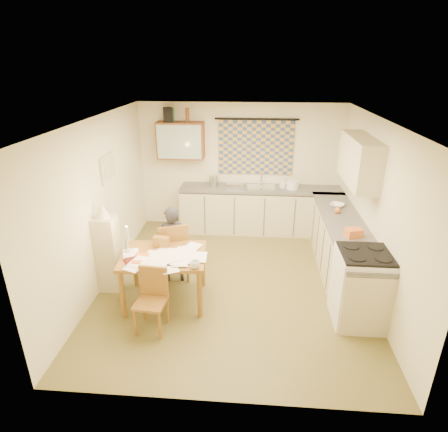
# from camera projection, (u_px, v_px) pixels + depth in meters

# --- Properties ---
(floor) EXTENTS (4.00, 4.50, 0.02)m
(floor) POSITION_uv_depth(u_px,v_px,m) (233.00, 282.00, 5.90)
(floor) COLOR brown
(floor) RESTS_ON ground
(ceiling) EXTENTS (4.00, 4.50, 0.02)m
(ceiling) POSITION_uv_depth(u_px,v_px,m) (235.00, 119.00, 4.93)
(ceiling) COLOR white
(ceiling) RESTS_ON floor
(wall_back) EXTENTS (4.00, 0.02, 2.50)m
(wall_back) POSITION_uv_depth(u_px,v_px,m) (240.00, 167.00, 7.49)
(wall_back) COLOR beige
(wall_back) RESTS_ON floor
(wall_front) EXTENTS (4.00, 0.02, 2.50)m
(wall_front) POSITION_uv_depth(u_px,v_px,m) (220.00, 301.00, 3.34)
(wall_front) COLOR beige
(wall_front) RESTS_ON floor
(wall_left) EXTENTS (0.02, 4.50, 2.50)m
(wall_left) POSITION_uv_depth(u_px,v_px,m) (99.00, 204.00, 5.56)
(wall_left) COLOR beige
(wall_left) RESTS_ON floor
(wall_right) EXTENTS (0.02, 4.50, 2.50)m
(wall_right) POSITION_uv_depth(u_px,v_px,m) (376.00, 212.00, 5.27)
(wall_right) COLOR beige
(wall_right) RESTS_ON floor
(window_blind) EXTENTS (1.45, 0.03, 1.05)m
(window_blind) POSITION_uv_depth(u_px,v_px,m) (256.00, 148.00, 7.28)
(window_blind) COLOR #344773
(window_blind) RESTS_ON wall_back
(curtain_rod) EXTENTS (1.60, 0.04, 0.04)m
(curtain_rod) POSITION_uv_depth(u_px,v_px,m) (257.00, 119.00, 7.05)
(curtain_rod) COLOR black
(curtain_rod) RESTS_ON wall_back
(wall_cabinet) EXTENTS (0.90, 0.34, 0.70)m
(wall_cabinet) POSITION_uv_depth(u_px,v_px,m) (181.00, 140.00, 7.20)
(wall_cabinet) COLOR brown
(wall_cabinet) RESTS_ON wall_back
(wall_cabinet_glass) EXTENTS (0.84, 0.02, 0.64)m
(wall_cabinet_glass) POSITION_uv_depth(u_px,v_px,m) (179.00, 142.00, 7.04)
(wall_cabinet_glass) COLOR #99B2A5
(wall_cabinet_glass) RESTS_ON wall_back
(upper_cabinet_right) EXTENTS (0.34, 1.30, 0.70)m
(upper_cabinet_right) POSITION_uv_depth(u_px,v_px,m) (359.00, 161.00, 5.56)
(upper_cabinet_right) COLOR #BFB589
(upper_cabinet_right) RESTS_ON wall_right
(framed_print) EXTENTS (0.04, 0.50, 0.40)m
(framed_print) POSITION_uv_depth(u_px,v_px,m) (108.00, 168.00, 5.75)
(framed_print) COLOR beige
(framed_print) RESTS_ON wall_left
(print_canvas) EXTENTS (0.01, 0.42, 0.32)m
(print_canvas) POSITION_uv_depth(u_px,v_px,m) (110.00, 168.00, 5.75)
(print_canvas) COLOR silver
(print_canvas) RESTS_ON wall_left
(counter_back) EXTENTS (3.30, 0.62, 0.92)m
(counter_back) POSITION_uv_depth(u_px,v_px,m) (264.00, 210.00, 7.48)
(counter_back) COLOR #BFB589
(counter_back) RESTS_ON floor
(counter_right) EXTENTS (0.62, 2.95, 0.92)m
(counter_right) POSITION_uv_depth(u_px,v_px,m) (342.00, 250.00, 5.91)
(counter_right) COLOR #BFB589
(counter_right) RESTS_ON floor
(stove) EXTENTS (0.66, 0.66, 1.01)m
(stove) POSITION_uv_depth(u_px,v_px,m) (361.00, 287.00, 4.85)
(stove) COLOR white
(stove) RESTS_ON floor
(sink) EXTENTS (0.57, 0.48, 0.10)m
(sink) POSITION_uv_depth(u_px,v_px,m) (261.00, 190.00, 7.32)
(sink) COLOR silver
(sink) RESTS_ON counter_back
(tap) EXTENTS (0.03, 0.03, 0.28)m
(tap) POSITION_uv_depth(u_px,v_px,m) (262.00, 178.00, 7.42)
(tap) COLOR silver
(tap) RESTS_ON counter_back
(dish_rack) EXTENTS (0.37, 0.32, 0.06)m
(dish_rack) POSITION_uv_depth(u_px,v_px,m) (235.00, 186.00, 7.33)
(dish_rack) COLOR silver
(dish_rack) RESTS_ON counter_back
(kettle) EXTENTS (0.22, 0.22, 0.24)m
(kettle) POSITION_uv_depth(u_px,v_px,m) (214.00, 181.00, 7.33)
(kettle) COLOR silver
(kettle) RESTS_ON counter_back
(mixing_bowl) EXTENTS (0.31, 0.31, 0.16)m
(mixing_bowl) POSITION_uv_depth(u_px,v_px,m) (292.00, 185.00, 7.23)
(mixing_bowl) COLOR white
(mixing_bowl) RESTS_ON counter_back
(soap_bottle) EXTENTS (0.14, 0.14, 0.20)m
(soap_bottle) POSITION_uv_depth(u_px,v_px,m) (282.00, 183.00, 7.28)
(soap_bottle) COLOR white
(soap_bottle) RESTS_ON counter_back
(bowl) EXTENTS (0.41, 0.41, 0.06)m
(bowl) POSITION_uv_depth(u_px,v_px,m) (337.00, 205.00, 6.36)
(bowl) COLOR white
(bowl) RESTS_ON counter_right
(orange_bag) EXTENTS (0.26, 0.22, 0.12)m
(orange_bag) POSITION_uv_depth(u_px,v_px,m) (354.00, 233.00, 5.28)
(orange_bag) COLOR #CD6625
(orange_bag) RESTS_ON counter_right
(fruit_orange) EXTENTS (0.10, 0.10, 0.10)m
(fruit_orange) POSITION_uv_depth(u_px,v_px,m) (337.00, 210.00, 6.09)
(fruit_orange) COLOR #CD6625
(fruit_orange) RESTS_ON counter_right
(speaker) EXTENTS (0.22, 0.24, 0.26)m
(speaker) POSITION_uv_depth(u_px,v_px,m) (168.00, 115.00, 7.03)
(speaker) COLOR black
(speaker) RESTS_ON wall_cabinet
(bottle_green) EXTENTS (0.08, 0.08, 0.26)m
(bottle_green) POSITION_uv_depth(u_px,v_px,m) (172.00, 115.00, 7.02)
(bottle_green) COLOR #195926
(bottle_green) RESTS_ON wall_cabinet
(bottle_brown) EXTENTS (0.07, 0.07, 0.26)m
(bottle_brown) POSITION_uv_depth(u_px,v_px,m) (187.00, 115.00, 7.00)
(bottle_brown) COLOR brown
(bottle_brown) RESTS_ON wall_cabinet
(dining_table) EXTENTS (1.21, 0.96, 0.75)m
(dining_table) POSITION_uv_depth(u_px,v_px,m) (165.00, 277.00, 5.31)
(dining_table) COLOR brown
(dining_table) RESTS_ON floor
(chair_far) EXTENTS (0.58, 0.58, 0.99)m
(chair_far) POSITION_uv_depth(u_px,v_px,m) (173.00, 261.00, 5.87)
(chair_far) COLOR brown
(chair_far) RESTS_ON floor
(chair_near) EXTENTS (0.41, 0.41, 0.83)m
(chair_near) POSITION_uv_depth(u_px,v_px,m) (152.00, 311.00, 4.79)
(chair_near) COLOR brown
(chair_near) RESTS_ON floor
(person) EXTENTS (0.56, 0.47, 1.24)m
(person) POSITION_uv_depth(u_px,v_px,m) (173.00, 245.00, 5.72)
(person) COLOR black
(person) RESTS_ON floor
(shelf_stand) EXTENTS (0.32, 0.30, 1.17)m
(shelf_stand) POSITION_uv_depth(u_px,v_px,m) (108.00, 254.00, 5.52)
(shelf_stand) COLOR #BFB589
(shelf_stand) RESTS_ON floor
(lampshade) EXTENTS (0.20, 0.20, 0.22)m
(lampshade) POSITION_uv_depth(u_px,v_px,m) (102.00, 210.00, 5.25)
(lampshade) COLOR beige
(lampshade) RESTS_ON shelf_stand
(letter_rack) EXTENTS (0.23, 0.13, 0.16)m
(letter_rack) POSITION_uv_depth(u_px,v_px,m) (161.00, 242.00, 5.34)
(letter_rack) COLOR brown
(letter_rack) RESTS_ON dining_table
(mug) EXTENTS (0.20, 0.20, 0.10)m
(mug) POSITION_uv_depth(u_px,v_px,m) (195.00, 265.00, 4.81)
(mug) COLOR white
(mug) RESTS_ON dining_table
(magazine) EXTENTS (0.41, 0.41, 0.02)m
(magazine) POSITION_uv_depth(u_px,v_px,m) (126.00, 263.00, 4.92)
(magazine) COLOR maroon
(magazine) RESTS_ON dining_table
(book) EXTENTS (0.20, 0.27, 0.02)m
(book) POSITION_uv_depth(u_px,v_px,m) (134.00, 258.00, 5.06)
(book) COLOR #CD6625
(book) RESTS_ON dining_table
(orange_box) EXTENTS (0.12, 0.08, 0.04)m
(orange_box) POSITION_uv_depth(u_px,v_px,m) (136.00, 263.00, 4.91)
(orange_box) COLOR #CD6625
(orange_box) RESTS_ON dining_table
(eyeglasses) EXTENTS (0.14, 0.06, 0.02)m
(eyeglasses) POSITION_uv_depth(u_px,v_px,m) (170.00, 265.00, 4.88)
(eyeglasses) COLOR black
(eyeglasses) RESTS_ON dining_table
(candle_holder) EXTENTS (0.08, 0.08, 0.18)m
(candle_holder) POSITION_uv_depth(u_px,v_px,m) (127.00, 247.00, 5.19)
(candle_holder) COLOR silver
(candle_holder) RESTS_ON dining_table
(candle) EXTENTS (0.03, 0.03, 0.22)m
(candle) POSITION_uv_depth(u_px,v_px,m) (128.00, 234.00, 5.10)
(candle) COLOR white
(candle) RESTS_ON dining_table
(candle_flame) EXTENTS (0.02, 0.02, 0.02)m
(candle_flame) POSITION_uv_depth(u_px,v_px,m) (126.00, 227.00, 5.03)
(candle_flame) COLOR #FFCC66
(candle_flame) RESTS_ON dining_table
(papers) EXTENTS (1.21, 0.95, 0.03)m
(papers) POSITION_uv_depth(u_px,v_px,m) (170.00, 257.00, 5.07)
(papers) COLOR white
(papers) RESTS_ON dining_table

